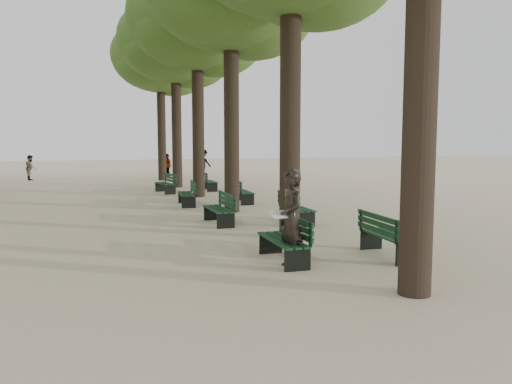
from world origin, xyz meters
name	(u,v)px	position (x,y,z in m)	size (l,w,h in m)	color
ground	(280,272)	(0.00, 0.00, 0.00)	(120.00, 120.00, 0.00)	beige
tree_central_3	(197,19)	(1.50, 13.00, 7.65)	(6.00, 6.00, 9.95)	#33261C
tree_central_4	(175,41)	(1.50, 18.00, 7.65)	(6.00, 6.00, 9.95)	#33261C
tree_central_5	(160,56)	(1.50, 23.00, 7.65)	(6.00, 6.00, 9.95)	#33261C
bench_left_0	(283,248)	(0.37, 0.72, 0.27)	(0.65, 1.82, 0.92)	black
bench_left_1	(218,215)	(0.37, 5.65, 0.27)	(0.58, 1.80, 0.92)	black
bench_left_2	(187,198)	(0.37, 10.22, 0.27)	(0.77, 1.85, 0.92)	black
bench_left_3	(165,187)	(0.37, 15.16, 0.27)	(0.80, 1.86, 0.92)	black
bench_right_0	(388,244)	(2.63, 0.36, 0.27)	(0.75, 1.85, 0.92)	black
bench_right_1	(296,214)	(2.63, 5.08, 0.27)	(0.65, 1.82, 0.92)	black
bench_right_2	(243,196)	(2.63, 10.27, 0.27)	(0.69, 1.83, 0.92)	black
bench_right_3	(209,185)	(2.63, 15.68, 0.27)	(0.62, 1.82, 0.92)	black
man_with_map	(291,219)	(0.33, 0.25, 0.95)	(0.63, 0.76, 1.91)	black
pedestrian_c	(167,166)	(2.21, 25.39, 0.81)	(0.95, 0.32, 1.62)	#262628
pedestrian_b	(203,163)	(4.77, 25.61, 0.94)	(1.22, 0.38, 1.89)	#262628
pedestrian_a	(31,168)	(-6.31, 25.91, 0.79)	(0.77, 0.32, 1.58)	#262628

